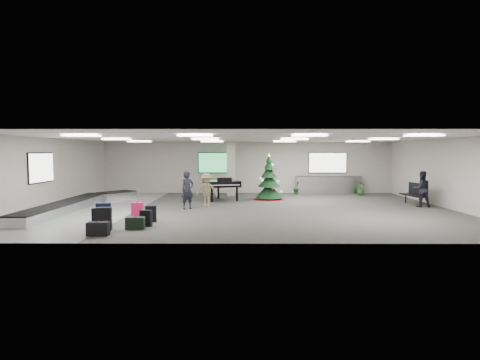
{
  "coord_description": "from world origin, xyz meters",
  "views": [
    {
      "loc": [
        -0.37,
        -18.09,
        2.57
      ],
      "look_at": [
        -0.45,
        1.0,
        1.23
      ],
      "focal_mm": 30.0,
      "sensor_mm": 36.0,
      "label": 1
    }
  ],
  "objects_px": {
    "bench": "(415,193)",
    "traveler_a": "(188,190)",
    "grand_piano": "(222,183)",
    "traveler_bench": "(422,189)",
    "traveler_b": "(207,190)",
    "potted_plant_left": "(296,188)",
    "service_counter": "(328,185)",
    "potted_plant_right": "(361,188)",
    "christmas_tree": "(269,184)",
    "baggage_carousel": "(77,204)",
    "pink_suitcase": "(137,211)"
  },
  "relations": [
    {
      "from": "christmas_tree",
      "to": "potted_plant_left",
      "type": "xyz_separation_m",
      "value": [
        1.86,
        2.75,
        -0.46
      ]
    },
    {
      "from": "baggage_carousel",
      "to": "service_counter",
      "type": "height_order",
      "value": "service_counter"
    },
    {
      "from": "christmas_tree",
      "to": "traveler_b",
      "type": "relative_size",
      "value": 1.59
    },
    {
      "from": "baggage_carousel",
      "to": "potted_plant_left",
      "type": "height_order",
      "value": "potted_plant_left"
    },
    {
      "from": "service_counter",
      "to": "pink_suitcase",
      "type": "distance_m",
      "value": 13.44
    },
    {
      "from": "pink_suitcase",
      "to": "traveler_b",
      "type": "height_order",
      "value": "traveler_b"
    },
    {
      "from": "potted_plant_right",
      "to": "pink_suitcase",
      "type": "bearing_deg",
      "value": -141.77
    },
    {
      "from": "traveler_bench",
      "to": "potted_plant_left",
      "type": "bearing_deg",
      "value": -43.16
    },
    {
      "from": "christmas_tree",
      "to": "potted_plant_right",
      "type": "relative_size",
      "value": 2.98
    },
    {
      "from": "pink_suitcase",
      "to": "traveler_bench",
      "type": "distance_m",
      "value": 12.88
    },
    {
      "from": "bench",
      "to": "traveler_b",
      "type": "distance_m",
      "value": 10.16
    },
    {
      "from": "service_counter",
      "to": "potted_plant_right",
      "type": "height_order",
      "value": "service_counter"
    },
    {
      "from": "traveler_a",
      "to": "potted_plant_right",
      "type": "height_order",
      "value": "traveler_a"
    },
    {
      "from": "christmas_tree",
      "to": "traveler_bench",
      "type": "relative_size",
      "value": 1.49
    },
    {
      "from": "grand_piano",
      "to": "traveler_bench",
      "type": "height_order",
      "value": "traveler_bench"
    },
    {
      "from": "traveler_bench",
      "to": "pink_suitcase",
      "type": "bearing_deg",
      "value": 21.15
    },
    {
      "from": "grand_piano",
      "to": "potted_plant_right",
      "type": "relative_size",
      "value": 3.04
    },
    {
      "from": "pink_suitcase",
      "to": "traveler_bench",
      "type": "xyz_separation_m",
      "value": [
        12.36,
        3.59,
        0.51
      ]
    },
    {
      "from": "baggage_carousel",
      "to": "grand_piano",
      "type": "relative_size",
      "value": 3.81
    },
    {
      "from": "christmas_tree",
      "to": "bench",
      "type": "xyz_separation_m",
      "value": [
        7.01,
        -2.06,
        -0.26
      ]
    },
    {
      "from": "traveler_bench",
      "to": "potted_plant_left",
      "type": "relative_size",
      "value": 2.12
    },
    {
      "from": "christmas_tree",
      "to": "potted_plant_right",
      "type": "bearing_deg",
      "value": 21.46
    },
    {
      "from": "grand_piano",
      "to": "traveler_b",
      "type": "xyz_separation_m",
      "value": [
        -0.57,
        -2.59,
        -0.11
      ]
    },
    {
      "from": "christmas_tree",
      "to": "traveler_bench",
      "type": "distance_m",
      "value": 7.51
    },
    {
      "from": "traveler_bench",
      "to": "grand_piano",
      "type": "bearing_deg",
      "value": -10.64
    },
    {
      "from": "traveler_b",
      "to": "christmas_tree",
      "type": "bearing_deg",
      "value": 41.92
    },
    {
      "from": "pink_suitcase",
      "to": "potted_plant_right",
      "type": "bearing_deg",
      "value": 42.95
    },
    {
      "from": "traveler_a",
      "to": "pink_suitcase",
      "type": "bearing_deg",
      "value": -155.39
    },
    {
      "from": "christmas_tree",
      "to": "grand_piano",
      "type": "bearing_deg",
      "value": -174.21
    },
    {
      "from": "grand_piano",
      "to": "bench",
      "type": "distance_m",
      "value": 9.73
    },
    {
      "from": "bench",
      "to": "traveler_a",
      "type": "xyz_separation_m",
      "value": [
        -10.92,
        -1.58,
        0.26
      ]
    },
    {
      "from": "pink_suitcase",
      "to": "traveler_b",
      "type": "relative_size",
      "value": 0.43
    },
    {
      "from": "pink_suitcase",
      "to": "baggage_carousel",
      "type": "bearing_deg",
      "value": 144.74
    },
    {
      "from": "christmas_tree",
      "to": "potted_plant_left",
      "type": "distance_m",
      "value": 3.35
    },
    {
      "from": "christmas_tree",
      "to": "traveler_bench",
      "type": "height_order",
      "value": "christmas_tree"
    },
    {
      "from": "bench",
      "to": "potted_plant_left",
      "type": "bearing_deg",
      "value": 130.72
    },
    {
      "from": "service_counter",
      "to": "potted_plant_left",
      "type": "height_order",
      "value": "service_counter"
    },
    {
      "from": "traveler_b",
      "to": "traveler_a",
      "type": "bearing_deg",
      "value": -135.44
    },
    {
      "from": "potted_plant_left",
      "to": "service_counter",
      "type": "bearing_deg",
      "value": 12.15
    },
    {
      "from": "traveler_a",
      "to": "bench",
      "type": "bearing_deg",
      "value": -29.11
    },
    {
      "from": "pink_suitcase",
      "to": "traveler_a",
      "type": "bearing_deg",
      "value": 66.66
    },
    {
      "from": "baggage_carousel",
      "to": "traveler_a",
      "type": "relative_size",
      "value": 5.69
    },
    {
      "from": "potted_plant_right",
      "to": "traveler_a",
      "type": "bearing_deg",
      "value": -148.47
    },
    {
      "from": "grand_piano",
      "to": "traveler_a",
      "type": "distance_m",
      "value": 3.64
    },
    {
      "from": "traveler_b",
      "to": "potted_plant_right",
      "type": "relative_size",
      "value": 1.88
    },
    {
      "from": "bench",
      "to": "traveler_b",
      "type": "height_order",
      "value": "traveler_b"
    },
    {
      "from": "traveler_b",
      "to": "baggage_carousel",
      "type": "bearing_deg",
      "value": -173.62
    },
    {
      "from": "christmas_tree",
      "to": "traveler_a",
      "type": "relative_size",
      "value": 1.46
    },
    {
      "from": "baggage_carousel",
      "to": "christmas_tree",
      "type": "relative_size",
      "value": 3.89
    },
    {
      "from": "christmas_tree",
      "to": "potted_plant_left",
      "type": "height_order",
      "value": "christmas_tree"
    }
  ]
}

